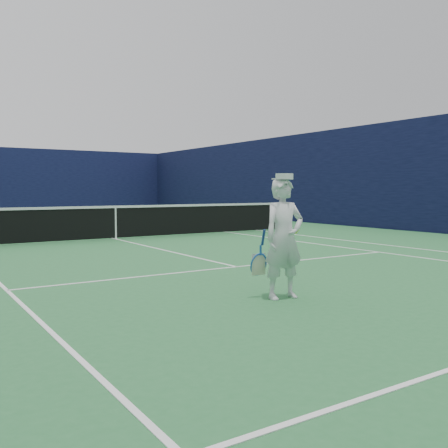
# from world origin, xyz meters

# --- Properties ---
(ground) EXTENTS (80.00, 80.00, 0.00)m
(ground) POSITION_xyz_m (0.00, 0.00, 0.00)
(ground) COLOR #296C38
(ground) RESTS_ON ground
(court_markings) EXTENTS (11.03, 23.83, 0.01)m
(court_markings) POSITION_xyz_m (0.00, 0.00, 0.00)
(court_markings) COLOR white
(court_markings) RESTS_ON ground
(windscreen_fence) EXTENTS (20.12, 36.12, 4.00)m
(windscreen_fence) POSITION_xyz_m (0.00, 0.00, 2.00)
(windscreen_fence) COLOR #0F1237
(windscreen_fence) RESTS_ON ground
(tennis_net) EXTENTS (12.88, 0.09, 1.07)m
(tennis_net) POSITION_xyz_m (0.00, 0.00, 0.55)
(tennis_net) COLOR #141E4C
(tennis_net) RESTS_ON ground
(tennis_player) EXTENTS (0.76, 0.52, 1.71)m
(tennis_player) POSITION_xyz_m (-1.02, -9.02, 0.83)
(tennis_player) COLOR silver
(tennis_player) RESTS_ON ground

